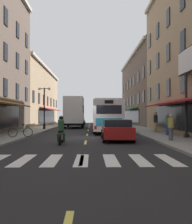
% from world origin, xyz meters
% --- Properties ---
extents(ground_plane, '(34.80, 80.00, 0.10)m').
position_xyz_m(ground_plane, '(0.00, 0.00, -0.05)').
color(ground_plane, black).
extents(lane_centre_dashes, '(0.14, 73.90, 0.01)m').
position_xyz_m(lane_centre_dashes, '(0.00, -0.25, 0.00)').
color(lane_centre_dashes, '#DBCC4C').
rests_on(lane_centre_dashes, ground).
extents(crosswalk_near, '(7.10, 2.80, 0.01)m').
position_xyz_m(crosswalk_near, '(0.00, -10.00, 0.00)').
color(crosswalk_near, silver).
rests_on(crosswalk_near, ground).
extents(sidewalk_left, '(3.00, 80.00, 0.14)m').
position_xyz_m(sidewalk_left, '(-5.90, 0.00, 0.07)').
color(sidewalk_left, gray).
rests_on(sidewalk_left, ground).
extents(sidewalk_right, '(3.00, 80.00, 0.14)m').
position_xyz_m(sidewalk_right, '(5.90, 0.00, 0.07)').
color(sidewalk_right, gray).
rests_on(sidewalk_right, ground).
extents(billboard_sign, '(0.40, 3.01, 6.24)m').
position_xyz_m(billboard_sign, '(7.05, -1.54, 4.90)').
color(billboard_sign, black).
rests_on(billboard_sign, sidewalk_right).
extents(transit_bus, '(2.75, 11.35, 3.13)m').
position_xyz_m(transit_bus, '(1.86, 6.99, 1.65)').
color(transit_bus, silver).
rests_on(transit_bus, ground).
extents(box_truck, '(2.49, 7.60, 4.02)m').
position_xyz_m(box_truck, '(-1.89, 15.40, 2.06)').
color(box_truck, white).
rests_on(box_truck, ground).
extents(sedan_near, '(2.03, 4.75, 1.40)m').
position_xyz_m(sedan_near, '(2.05, -2.33, 0.72)').
color(sedan_near, maroon).
rests_on(sedan_near, ground).
extents(sedan_mid, '(2.01, 4.38, 1.39)m').
position_xyz_m(sedan_mid, '(-1.77, 27.30, 0.70)').
color(sedan_mid, maroon).
rests_on(sedan_mid, ground).
extents(motorcycle_rider, '(0.62, 2.07, 1.66)m').
position_xyz_m(motorcycle_rider, '(-1.42, -4.41, 0.71)').
color(motorcycle_rider, black).
rests_on(motorcycle_rider, ground).
extents(bicycle_near, '(1.68, 0.54, 0.91)m').
position_xyz_m(bicycle_near, '(-4.68, -1.14, 0.50)').
color(bicycle_near, black).
rests_on(bicycle_near, sidewalk_left).
extents(pedestrian_near, '(0.36, 0.50, 1.83)m').
position_xyz_m(pedestrian_near, '(6.29, 4.22, 1.11)').
color(pedestrian_near, '#B29947').
rests_on(pedestrian_near, sidewalk_right).
extents(pedestrian_mid, '(0.36, 0.36, 1.62)m').
position_xyz_m(pedestrian_mid, '(5.28, -3.78, 0.97)').
color(pedestrian_mid, '#4C4C51').
rests_on(pedestrian_mid, sidewalk_right).
extents(pedestrian_far, '(0.36, 0.36, 1.70)m').
position_xyz_m(pedestrian_far, '(6.31, 0.45, 1.01)').
color(pedestrian_far, navy).
rests_on(pedestrian_far, sidewalk_right).
extents(street_lamp_twin, '(1.42, 0.32, 4.72)m').
position_xyz_m(street_lamp_twin, '(-4.95, 9.80, 2.77)').
color(street_lamp_twin, black).
rests_on(street_lamp_twin, sidewalk_left).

